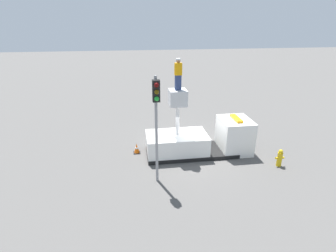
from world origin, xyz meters
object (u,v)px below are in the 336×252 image
at_px(bucket_truck, 200,140).
at_px(traffic_light_pole, 156,111).
at_px(fire_hydrant, 280,158).
at_px(traffic_cone_rear, 137,148).
at_px(worker, 178,74).

relative_size(bucket_truck, traffic_light_pole, 1.18).
distance_m(fire_hydrant, traffic_cone_rear, 8.49).
bearing_deg(traffic_cone_rear, bucket_truck, -8.06).
relative_size(worker, traffic_light_pole, 0.32).
bearing_deg(traffic_cone_rear, traffic_light_pole, -74.07).
distance_m(traffic_light_pole, fire_hydrant, 7.86).
bearing_deg(bucket_truck, worker, 180.00).
bearing_deg(traffic_cone_rear, worker, -12.65).
relative_size(worker, fire_hydrant, 1.68).
bearing_deg(traffic_cone_rear, fire_hydrant, -18.97).
xyz_separation_m(bucket_truck, worker, (-1.45, 0.00, 4.13)).
bearing_deg(worker, bucket_truck, 0.00).
distance_m(worker, fire_hydrant, 7.47).
xyz_separation_m(bucket_truck, traffic_light_pole, (-2.97, -2.79, 3.02)).
bearing_deg(bucket_truck, traffic_cone_rear, 171.94).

